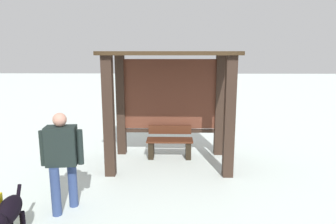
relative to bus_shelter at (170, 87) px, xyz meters
name	(u,v)px	position (x,y,z in m)	size (l,w,h in m)	color
ground_plane	(169,163)	(0.00, -0.19, -1.66)	(60.00, 60.00, 0.00)	silver
bus_shelter	(170,87)	(0.00, 0.00, 0.00)	(2.70, 1.72, 2.43)	#35261D
bench_left_inside	(170,144)	(0.00, 0.20, -1.34)	(1.06, 0.41, 0.72)	#4D2616
person_walking	(62,155)	(-1.57, -2.25, -0.77)	(0.64, 0.43, 1.54)	#1D2826
dog	(8,214)	(-1.95, -3.15, -1.22)	(0.36, 0.95, 0.63)	black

